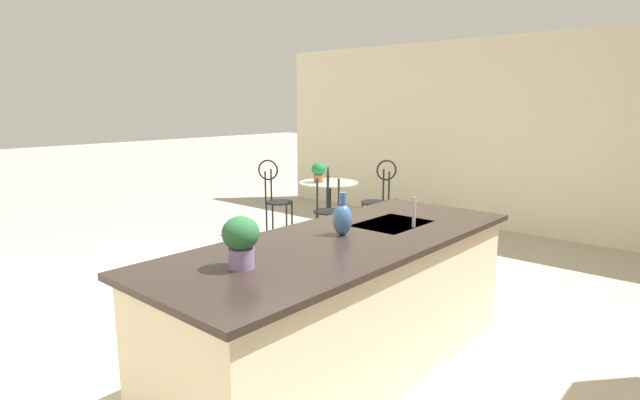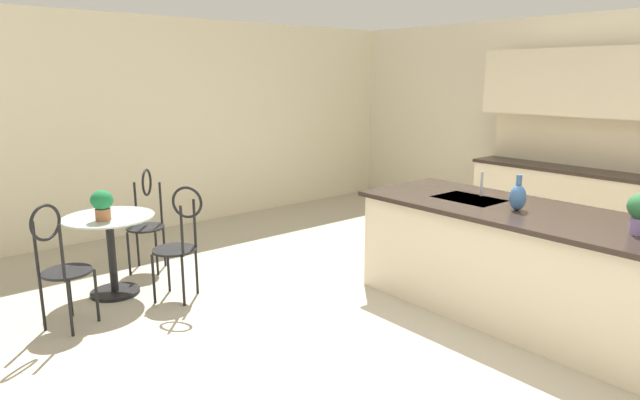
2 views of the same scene
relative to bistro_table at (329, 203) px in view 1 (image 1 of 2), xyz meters
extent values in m
plane|color=#B2A893|center=(2.37, 1.56, -0.45)|extent=(40.00, 40.00, 0.00)
cube|color=beige|center=(-1.89, 1.56, 0.90)|extent=(0.12, 7.80, 2.70)
cube|color=beige|center=(2.67, 2.41, -0.01)|extent=(2.70, 0.96, 0.88)
cube|color=#2D231E|center=(2.67, 2.41, 0.45)|extent=(2.80, 1.06, 0.04)
cube|color=#B2B5BA|center=(2.12, 2.41, 0.46)|extent=(0.56, 0.40, 0.03)
cylinder|color=black|center=(0.00, 0.00, -0.43)|extent=(0.44, 0.44, 0.03)
cylinder|color=black|center=(0.00, 0.00, -0.07)|extent=(0.07, 0.07, 0.69)
cylinder|color=#B2C6C1|center=(0.00, 0.00, 0.29)|extent=(0.80, 0.80, 0.01)
cylinder|color=black|center=(-0.21, 0.51, -0.22)|extent=(0.03, 0.03, 0.45)
cylinder|color=black|center=(-0.38, 0.29, -0.22)|extent=(0.03, 0.03, 0.45)
cylinder|color=black|center=(-0.42, 0.69, -0.22)|extent=(0.03, 0.03, 0.45)
cylinder|color=black|center=(-0.60, 0.47, -0.22)|extent=(0.03, 0.03, 0.45)
cylinder|color=black|center=(-0.40, 0.49, 0.01)|extent=(0.53, 0.53, 0.02)
cylinder|color=black|center=(-0.44, 0.69, 0.23)|extent=(0.03, 0.03, 0.45)
cylinder|color=black|center=(-0.60, 0.48, 0.23)|extent=(0.03, 0.03, 0.45)
torus|color=black|center=(-0.52, 0.58, 0.45)|extent=(0.23, 0.20, 0.28)
cylinder|color=black|center=(0.44, 0.19, -0.22)|extent=(0.03, 0.03, 0.45)
cylinder|color=black|center=(0.27, 0.41, -0.22)|extent=(0.03, 0.03, 0.45)
cylinder|color=black|center=(0.66, 0.37, -0.22)|extent=(0.03, 0.03, 0.45)
cylinder|color=black|center=(0.49, 0.59, -0.22)|extent=(0.03, 0.03, 0.45)
cylinder|color=black|center=(0.47, 0.39, 0.01)|extent=(0.53, 0.53, 0.02)
cylinder|color=black|center=(0.67, 0.38, 0.23)|extent=(0.03, 0.03, 0.45)
cylinder|color=black|center=(0.50, 0.59, 0.23)|extent=(0.03, 0.03, 0.45)
torus|color=black|center=(0.58, 0.48, 0.45)|extent=(0.24, 0.20, 0.28)
cylinder|color=black|center=(0.26, -0.45, -0.22)|extent=(0.03, 0.03, 0.45)
cylinder|color=black|center=(0.50, -0.32, -0.22)|extent=(0.03, 0.03, 0.45)
cylinder|color=black|center=(0.39, -0.70, -0.22)|extent=(0.03, 0.03, 0.45)
cylinder|color=black|center=(0.64, -0.56, -0.22)|extent=(0.03, 0.03, 0.45)
cylinder|color=black|center=(0.45, -0.51, 0.01)|extent=(0.52, 0.52, 0.02)
cylinder|color=black|center=(0.41, -0.70, 0.23)|extent=(0.03, 0.03, 0.45)
cylinder|color=black|center=(0.63, -0.57, 0.23)|extent=(0.03, 0.03, 0.45)
torus|color=black|center=(0.52, -0.64, 0.45)|extent=(0.16, 0.26, 0.28)
cylinder|color=#B2B5BA|center=(2.12, 2.59, 0.58)|extent=(0.02, 0.02, 0.22)
cylinder|color=#9E603D|center=(0.11, -0.08, 0.35)|extent=(0.13, 0.13, 0.10)
ellipsoid|color=#1C713D|center=(0.11, -0.08, 0.47)|extent=(0.19, 0.19, 0.17)
cylinder|color=#7A669E|center=(3.52, 2.37, 0.53)|extent=(0.14, 0.14, 0.11)
ellipsoid|color=#296338|center=(3.52, 2.37, 0.66)|extent=(0.20, 0.20, 0.18)
ellipsoid|color=#386099|center=(2.62, 2.34, 0.58)|extent=(0.13, 0.13, 0.21)
cylinder|color=#386099|center=(2.62, 2.34, 0.72)|extent=(0.04, 0.04, 0.08)
camera|label=1|loc=(5.20, 4.40, 1.34)|focal=28.54mm
camera|label=2|loc=(4.86, -1.60, 1.52)|focal=30.71mm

